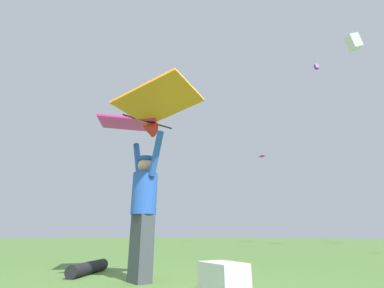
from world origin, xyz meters
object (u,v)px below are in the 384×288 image
(spare_kite_bag, at_px, (89,268))
(kite_flyer_person, at_px, (144,206))
(held_stunt_kite, at_px, (143,116))
(cooler_box, at_px, (223,279))
(distant_kite_purple_overhead_distant, at_px, (316,67))
(distant_kite_white_far_center, at_px, (354,42))
(distant_kite_magenta_mid_left, at_px, (262,156))

(spare_kite_bag, bearing_deg, kite_flyer_person, -4.02)
(held_stunt_kite, distance_m, cooler_box, 2.43)
(cooler_box, bearing_deg, held_stunt_kite, -152.91)
(kite_flyer_person, height_order, distant_kite_purple_overhead_distant, distant_kite_purple_overhead_distant)
(distant_kite_white_far_center, bearing_deg, kite_flyer_person, -98.54)
(kite_flyer_person, xyz_separation_m, held_stunt_kite, (-0.03, -0.10, 1.30))
(spare_kite_bag, bearing_deg, cooler_box, -2.79)
(distant_kite_purple_overhead_distant, bearing_deg, distant_kite_magenta_mid_left, 156.51)
(distant_kite_purple_overhead_distant, xyz_separation_m, spare_kite_bag, (0.11, -30.03, -20.92))
(kite_flyer_person, distance_m, cooler_box, 1.45)
(distant_kite_white_far_center, distance_m, cooler_box, 25.37)
(held_stunt_kite, relative_size, distant_kite_purple_overhead_distant, 3.02)
(distant_kite_magenta_mid_left, relative_size, spare_kite_bag, 0.92)
(kite_flyer_person, bearing_deg, distant_kite_magenta_mid_left, 107.94)
(kite_flyer_person, relative_size, spare_kite_bag, 1.84)
(held_stunt_kite, height_order, distant_kite_purple_overhead_distant, distant_kite_purple_overhead_distant)
(kite_flyer_person, relative_size, held_stunt_kite, 0.90)
(cooler_box, relative_size, spare_kite_bag, 0.46)
(distant_kite_purple_overhead_distant, height_order, distant_kite_magenta_mid_left, distant_kite_purple_overhead_distant)
(distant_kite_purple_overhead_distant, bearing_deg, held_stunt_kite, -87.57)
(held_stunt_kite, relative_size, distant_kite_magenta_mid_left, 2.23)
(kite_flyer_person, distance_m, spare_kite_bag, 1.47)
(distant_kite_white_far_center, height_order, distant_kite_purple_overhead_distant, distant_kite_purple_overhead_distant)
(distant_kite_magenta_mid_left, xyz_separation_m, cooler_box, (12.34, -34.42, -11.66))
(distant_kite_magenta_mid_left, distance_m, spare_kite_bag, 37.59)
(spare_kite_bag, bearing_deg, held_stunt_kite, -8.80)
(kite_flyer_person, relative_size, cooler_box, 4.01)
(cooler_box, bearing_deg, spare_kite_bag, -158.63)
(cooler_box, bearing_deg, distant_kite_purple_overhead_distant, 118.94)
(held_stunt_kite, xyz_separation_m, spare_kite_bag, (-1.17, 0.18, -2.15))
(held_stunt_kite, bearing_deg, distant_kite_white_far_center, 81.43)
(kite_flyer_person, relative_size, distant_kite_white_far_center, 1.31)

